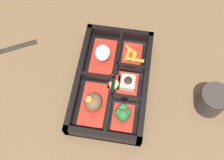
# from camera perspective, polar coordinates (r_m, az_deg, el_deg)

# --- Properties ---
(ground_plane) EXTENTS (3.00, 3.00, 0.00)m
(ground_plane) POSITION_cam_1_polar(r_m,az_deg,el_deg) (0.73, 0.00, -0.85)
(ground_plane) COLOR brown
(bento_base) EXTENTS (0.32, 0.19, 0.01)m
(bento_base) POSITION_cam_1_polar(r_m,az_deg,el_deg) (0.73, 0.00, -0.68)
(bento_base) COLOR black
(bento_base) RESTS_ON ground_plane
(bento_rim) EXTENTS (0.32, 0.19, 0.04)m
(bento_rim) POSITION_cam_1_polar(r_m,az_deg,el_deg) (0.71, 0.17, -0.13)
(bento_rim) COLOR black
(bento_rim) RESTS_ON ground_plane
(bowl_stew) EXTENTS (0.12, 0.07, 0.05)m
(bowl_stew) POSITION_cam_1_polar(r_m,az_deg,el_deg) (0.68, -4.13, -4.91)
(bowl_stew) COLOR maroon
(bowl_stew) RESTS_ON bento_base
(bowl_rice) EXTENTS (0.12, 0.07, 0.05)m
(bowl_rice) POSITION_cam_1_polar(r_m,az_deg,el_deg) (0.74, -2.03, 5.57)
(bowl_rice) COLOR maroon
(bowl_rice) RESTS_ON bento_base
(bowl_greens) EXTENTS (0.08, 0.06, 0.04)m
(bowl_greens) POSITION_cam_1_polar(r_m,az_deg,el_deg) (0.67, 2.36, -7.33)
(bowl_greens) COLOR maroon
(bowl_greens) RESTS_ON bento_base
(bowl_tofu) EXTENTS (0.07, 0.06, 0.03)m
(bowl_tofu) POSITION_cam_1_polar(r_m,az_deg,el_deg) (0.71, 3.43, -0.86)
(bowl_tofu) COLOR maroon
(bowl_tofu) RESTS_ON bento_base
(bowl_carrots) EXTENTS (0.08, 0.06, 0.02)m
(bowl_carrots) POSITION_cam_1_polar(r_m,az_deg,el_deg) (0.76, 4.40, 5.31)
(bowl_carrots) COLOR maroon
(bowl_carrots) RESTS_ON bento_base
(bowl_pickles) EXTENTS (0.04, 0.03, 0.01)m
(bowl_pickles) POSITION_cam_1_polar(r_m,az_deg,el_deg) (0.71, 0.43, -0.84)
(bowl_pickles) COLOR maroon
(bowl_pickles) RESTS_ON bento_base
(tea_cup) EXTENTS (0.07, 0.07, 0.07)m
(tea_cup) POSITION_cam_1_polar(r_m,az_deg,el_deg) (0.72, 20.97, -4.10)
(tea_cup) COLOR #2D2823
(tea_cup) RESTS_ON ground_plane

